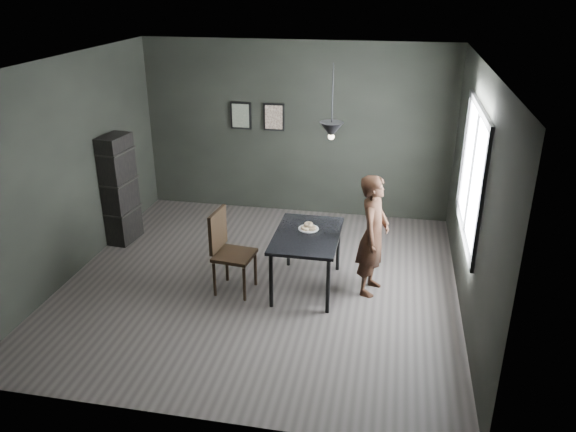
% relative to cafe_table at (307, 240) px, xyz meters
% --- Properties ---
extents(ground, '(5.00, 5.00, 0.00)m').
position_rel_cafe_table_xyz_m(ground, '(-0.60, 0.00, -0.67)').
color(ground, '#332E2C').
rests_on(ground, ground).
extents(back_wall, '(5.00, 0.10, 2.80)m').
position_rel_cafe_table_xyz_m(back_wall, '(-0.60, 2.50, 0.73)').
color(back_wall, black).
rests_on(back_wall, ground).
extents(ceiling, '(5.00, 5.00, 0.02)m').
position_rel_cafe_table_xyz_m(ceiling, '(-0.60, 0.00, 2.13)').
color(ceiling, silver).
rests_on(ceiling, ground).
extents(window_assembly, '(0.04, 1.96, 1.56)m').
position_rel_cafe_table_xyz_m(window_assembly, '(1.87, 0.20, 0.93)').
color(window_assembly, white).
rests_on(window_assembly, ground).
extents(cafe_table, '(0.80, 1.20, 0.75)m').
position_rel_cafe_table_xyz_m(cafe_table, '(0.00, 0.00, 0.00)').
color(cafe_table, black).
rests_on(cafe_table, ground).
extents(white_plate, '(0.23, 0.23, 0.01)m').
position_rel_cafe_table_xyz_m(white_plate, '(-0.00, 0.13, 0.08)').
color(white_plate, white).
rests_on(white_plate, cafe_table).
extents(donut_pile, '(0.20, 0.20, 0.09)m').
position_rel_cafe_table_xyz_m(donut_pile, '(-0.00, 0.13, 0.12)').
color(donut_pile, beige).
rests_on(donut_pile, white_plate).
extents(woman, '(0.48, 0.63, 1.54)m').
position_rel_cafe_table_xyz_m(woman, '(0.80, 0.07, 0.10)').
color(woman, black).
rests_on(woman, ground).
extents(wood_chair, '(0.51, 0.51, 1.06)m').
position_rel_cafe_table_xyz_m(wood_chair, '(-0.96, -0.24, -0.07)').
color(wood_chair, black).
rests_on(wood_chair, ground).
extents(shelf_unit, '(0.36, 0.57, 1.62)m').
position_rel_cafe_table_xyz_m(shelf_unit, '(-2.92, 0.87, 0.14)').
color(shelf_unit, black).
rests_on(shelf_unit, ground).
extents(pendant_lamp, '(0.28, 0.28, 0.86)m').
position_rel_cafe_table_xyz_m(pendant_lamp, '(0.25, 0.10, 1.38)').
color(pendant_lamp, black).
rests_on(pendant_lamp, ground).
extents(framed_print_left, '(0.34, 0.04, 0.44)m').
position_rel_cafe_table_xyz_m(framed_print_left, '(-1.50, 2.47, 0.93)').
color(framed_print_left, black).
rests_on(framed_print_left, ground).
extents(framed_print_right, '(0.34, 0.04, 0.44)m').
position_rel_cafe_table_xyz_m(framed_print_right, '(-0.95, 2.47, 0.93)').
color(framed_print_right, black).
rests_on(framed_print_right, ground).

